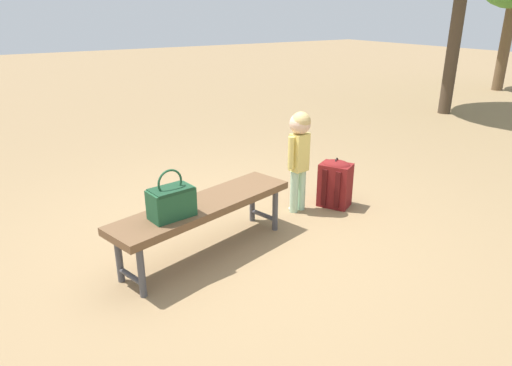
# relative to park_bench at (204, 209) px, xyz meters

# --- Properties ---
(ground_plane) EXTENTS (40.00, 40.00, 0.00)m
(ground_plane) POSITION_rel_park_bench_xyz_m (0.33, 0.11, -0.39)
(ground_plane) COLOR #8C704C
(ground_plane) RESTS_ON ground
(park_bench) EXTENTS (1.65, 0.80, 0.45)m
(park_bench) POSITION_rel_park_bench_xyz_m (0.00, 0.00, 0.00)
(park_bench) COLOR brown
(park_bench) RESTS_ON ground
(handbag) EXTENTS (0.34, 0.22, 0.37)m
(handbag) POSITION_rel_park_bench_xyz_m (-0.32, -0.12, 0.18)
(handbag) COLOR #1E4C2D
(handbag) RESTS_ON park_bench
(child_standing) EXTENTS (0.27, 0.20, 0.99)m
(child_standing) POSITION_rel_park_bench_xyz_m (1.14, 0.27, 0.27)
(child_standing) COLOR #B2D8B2
(child_standing) RESTS_ON ground
(backpack_large) EXTENTS (0.34, 0.37, 0.51)m
(backpack_large) POSITION_rel_park_bench_xyz_m (1.53, 0.18, -0.14)
(backpack_large) COLOR maroon
(backpack_large) RESTS_ON ground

